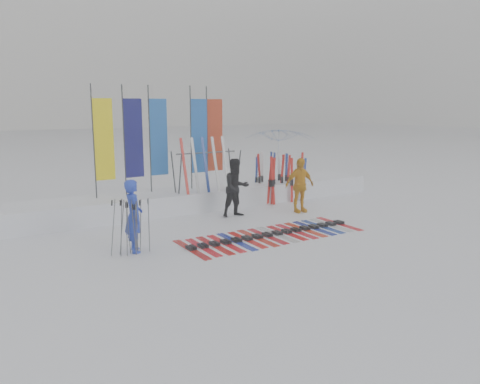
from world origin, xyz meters
TOP-DOWN VIEW (x-y plane):
  - ground at (0.00, 0.00)m, footprint 120.00×120.00m
  - snow_bank at (0.00, 4.60)m, footprint 14.00×1.60m
  - person_blue at (-2.77, 1.23)m, footprint 0.49×0.65m
  - person_black at (0.88, 2.92)m, footprint 0.83×0.65m
  - person_yellow at (2.81, 2.42)m, footprint 1.01×0.50m
  - tent_canopy at (4.69, 6.00)m, footprint 3.02×3.07m
  - ski_row at (0.58, 0.68)m, footprint 4.64×1.70m
  - pole_cluster at (-2.88, 1.07)m, footprint 0.84×0.44m
  - feather_flags at (-0.56, 4.83)m, footprint 4.20×0.17m
  - ski_rack at (0.59, 4.20)m, footprint 2.04×0.80m
  - upright_skis at (3.28, 4.18)m, footprint 1.60×1.17m

SIDE VIEW (x-z plane):
  - ground at x=0.00m, z-range 0.00..0.00m
  - ski_row at x=0.58m, z-range 0.00..0.07m
  - snow_bank at x=0.00m, z-range 0.00..0.60m
  - pole_cluster at x=-2.88m, z-range -0.02..1.23m
  - upright_skis at x=3.28m, z-range -0.06..1.63m
  - person_blue at x=-2.77m, z-range 0.00..1.62m
  - person_yellow at x=2.81m, z-range 0.00..1.66m
  - person_black at x=0.88m, z-range 0.00..1.70m
  - tent_canopy at x=4.69m, z-range 0.00..2.41m
  - ski_rack at x=0.59m, z-range 0.77..2.00m
  - feather_flags at x=-0.56m, z-range 0.64..3.84m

